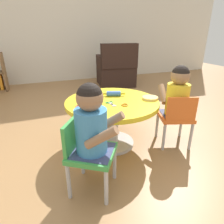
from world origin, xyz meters
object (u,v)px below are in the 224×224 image
Objects in this scene: seated_child_right at (178,93)px; armchair_dark at (116,70)px; child_chair_right at (176,117)px; craft_scissors at (110,103)px; seated_child_left at (92,122)px; craft_table at (112,112)px; rolling_pin at (114,94)px; child_chair_left at (87,151)px.

seated_child_right is 2.37m from armchair_dark.
armchair_dark is (0.32, 2.34, -0.22)m from seated_child_right.
child_chair_right is 3.90× the size of craft_scissors.
seated_child_left is 2.95m from armchair_dark.
seated_child_left is (-0.34, -0.52, 0.18)m from craft_table.
child_chair_right is 0.65m from rolling_pin.
child_chair_right is (0.57, -0.23, -0.05)m from craft_table.
seated_child_left is 0.98m from child_chair_right.
child_chair_left is 1.03m from seated_child_right.
armchair_dark is at bearing 64.92° from seated_child_left.
child_chair_right is 2.39× the size of rolling_pin.
seated_child_left is 0.95× the size of child_chair_right.
child_chair_left reaches higher than rolling_pin.
rolling_pin is (0.06, 0.12, 0.14)m from craft_table.
seated_child_left is at bearing -122.07° from rolling_pin.
rolling_pin is at bearing 57.93° from seated_child_left.
rolling_pin is at bearing 62.52° from craft_table.
seated_child_right is at bearing -10.74° from craft_scissors.
armchair_dark reaches higher than craft_scissors.
seated_child_right reaches higher than craft_scissors.
craft_table is 2.33m from armchair_dark.
craft_table is 1.64× the size of child_chair_right.
seated_child_right is (0.01, 0.04, 0.23)m from child_chair_right.
seated_child_right is at bearing -18.18° from craft_table.
child_chair_left is (-0.37, -0.50, -0.05)m from craft_table.
seated_child_right is 0.61m from rolling_pin.
armchair_dark is at bearing 81.98° from child_chair_right.
seated_child_left is at bearing -33.57° from child_chair_left.
rolling_pin is at bearing -112.68° from armchair_dark.
seated_child_right is (0.96, 0.30, 0.23)m from child_chair_left.
child_chair_left is 2.94m from armchair_dark.
seated_child_right reaches higher than craft_table.
seated_child_left is 0.76m from rolling_pin.
armchair_dark reaches higher than child_chair_right.
seated_child_right reaches higher than child_chair_right.
seated_child_right is 0.64m from craft_scissors.
seated_child_right reaches higher than child_chair_left.
armchair_dark is 2.42m from craft_scissors.
craft_table is 0.64m from seated_child_left.
seated_child_left is at bearing -123.58° from craft_scissors.
armchair_dark is (1.25, 2.67, -0.22)m from seated_child_left.
armchair_dark is at bearing 67.04° from craft_table.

